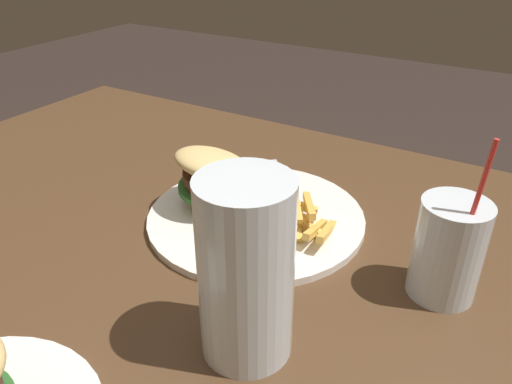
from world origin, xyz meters
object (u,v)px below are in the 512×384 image
at_px(juice_glass, 447,253).
at_px(beer_glass, 246,275).
at_px(meal_plate_near, 239,198).
at_px(spoon, 205,165).

bearing_deg(juice_glass, beer_glass, 51.23).
bearing_deg(meal_plate_near, spoon, -36.76).
xyz_separation_m(beer_glass, spoon, (0.26, -0.29, -0.08)).
distance_m(beer_glass, spoon, 0.40).
xyz_separation_m(meal_plate_near, spoon, (0.13, -0.09, -0.02)).
xyz_separation_m(beer_glass, juice_glass, (-0.14, -0.18, -0.03)).
relative_size(meal_plate_near, juice_glass, 1.54).
bearing_deg(spoon, meal_plate_near, 100.84).
distance_m(meal_plate_near, beer_glass, 0.24).
relative_size(juice_glass, spoon, 1.46).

